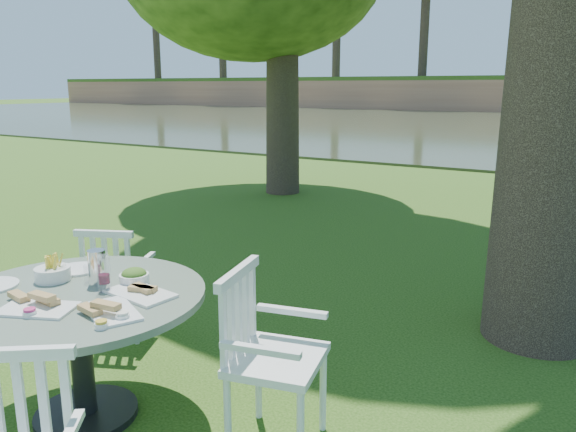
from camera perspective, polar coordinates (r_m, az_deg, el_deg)
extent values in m
plane|color=#1D3F0D|center=(4.38, -1.39, -11.41)|extent=(140.00, 140.00, 0.00)
cylinder|color=black|center=(3.53, -19.77, -18.34)|extent=(0.56, 0.56, 0.04)
cylinder|color=black|center=(3.37, -20.24, -13.26)|extent=(0.12, 0.12, 0.65)
cylinder|color=#5E6E5C|center=(3.23, -20.72, -7.72)|extent=(1.37, 1.37, 0.04)
cylinder|color=white|center=(3.14, 3.57, -17.27)|extent=(0.04, 0.04, 0.46)
cylinder|color=white|center=(2.92, -6.14, -19.93)|extent=(0.04, 0.04, 0.46)
cylinder|color=white|center=(3.24, -3.03, -16.24)|extent=(0.04, 0.04, 0.46)
cube|color=white|center=(2.89, -1.09, -14.37)|extent=(0.53, 0.56, 0.04)
cube|color=white|center=(2.87, -5.04, -9.90)|extent=(0.15, 0.47, 0.47)
cylinder|color=white|center=(4.50, -13.64, -8.26)|extent=(0.03, 0.03, 0.41)
cylinder|color=white|center=(4.64, -17.95, -7.88)|extent=(0.03, 0.03, 0.41)
cylinder|color=white|center=(4.21, -15.24, -9.85)|extent=(0.03, 0.03, 0.41)
cylinder|color=white|center=(4.36, -19.79, -9.38)|extent=(0.03, 0.03, 0.41)
cube|color=white|center=(4.35, -16.86, -6.06)|extent=(0.55, 0.53, 0.04)
cube|color=white|center=(4.13, -18.06, -4.33)|extent=(0.40, 0.21, 0.42)
cube|color=white|center=(2.46, -25.54, -16.73)|extent=(0.37, 0.29, 0.44)
cube|color=white|center=(3.07, -24.12, -8.60)|extent=(0.42, 0.34, 0.01)
cube|color=white|center=(2.91, -17.45, -9.25)|extent=(0.41, 0.34, 0.01)
cube|color=white|center=(3.10, -14.77, -7.62)|extent=(0.40, 0.25, 0.02)
cylinder|color=white|center=(3.61, -20.60, -5.08)|extent=(0.26, 0.26, 0.01)
cylinder|color=white|center=(3.47, -22.79, -5.44)|extent=(0.20, 0.20, 0.08)
cylinder|color=white|center=(3.28, -15.35, -6.15)|extent=(0.16, 0.16, 0.05)
cylinder|color=silver|center=(3.31, -18.83, -4.94)|extent=(0.10, 0.10, 0.20)
cylinder|color=white|center=(3.18, -18.22, -5.57)|extent=(0.07, 0.07, 0.20)
cylinder|color=white|center=(3.37, -19.54, -5.51)|extent=(0.06, 0.06, 0.10)
cylinder|color=white|center=(3.45, -22.03, -5.31)|extent=(0.06, 0.06, 0.10)
cylinder|color=white|center=(3.00, -24.75, -9.00)|extent=(0.07, 0.07, 0.03)
cylinder|color=white|center=(2.75, -18.42, -10.52)|extent=(0.06, 0.06, 0.03)
cylinder|color=white|center=(2.81, -16.47, -9.82)|extent=(0.07, 0.07, 0.03)
cube|color=#303720|center=(26.50, 26.82, 7.78)|extent=(100.00, 28.00, 0.12)
cylinder|color=black|center=(61.22, -13.24, 19.23)|extent=(0.70, 0.70, 13.00)
cylinder|color=black|center=(55.40, -6.12, 20.17)|extent=(0.70, 0.70, 13.00)
cylinder|color=black|center=(50.53, 2.60, 20.92)|extent=(0.70, 0.70, 13.00)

